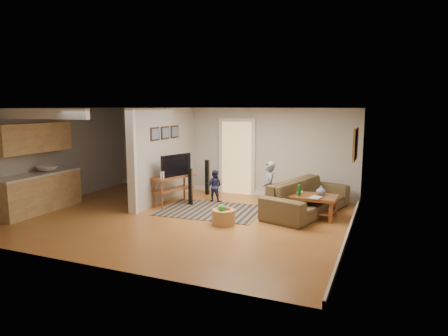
{
  "coord_description": "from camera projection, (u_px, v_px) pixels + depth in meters",
  "views": [
    {
      "loc": [
        4.36,
        -7.83,
        2.55
      ],
      "look_at": [
        0.79,
        0.77,
        1.1
      ],
      "focal_mm": 32.0,
      "sensor_mm": 36.0,
      "label": 1
    }
  ],
  "objects": [
    {
      "name": "ground",
      "position": [
        180.0,
        218.0,
        9.19
      ],
      "size": [
        7.5,
        7.5,
        0.0
      ],
      "primitive_type": "plane",
      "color": "#9A5627",
      "rests_on": "ground"
    },
    {
      "name": "room_shell",
      "position": [
        149.0,
        151.0,
        9.76
      ],
      "size": [
        7.54,
        6.02,
        2.52
      ],
      "color": "#AFABA7",
      "rests_on": "ground"
    },
    {
      "name": "area_rug",
      "position": [
        211.0,
        210.0,
        9.84
      ],
      "size": [
        2.56,
        1.93,
        0.01
      ],
      "primitive_type": "cube",
      "rotation": [
        0.0,
        0.0,
        0.06
      ],
      "color": "black",
      "rests_on": "ground"
    },
    {
      "name": "sofa",
      "position": [
        307.0,
        213.0,
        9.6
      ],
      "size": [
        1.76,
        2.87,
        0.78
      ],
      "primitive_type": "imported",
      "rotation": [
        0.0,
        0.0,
        1.28
      ],
      "color": "#4C4326",
      "rests_on": "ground"
    },
    {
      "name": "coffee_table",
      "position": [
        309.0,
        200.0,
        9.23
      ],
      "size": [
        1.33,
        0.8,
        0.78
      ],
      "rotation": [
        0.0,
        0.0,
        -0.03
      ],
      "color": "brown",
      "rests_on": "ground"
    },
    {
      "name": "tv_console",
      "position": [
        173.0,
        178.0,
        10.31
      ],
      "size": [
        0.82,
        1.3,
        1.05
      ],
      "rotation": [
        0.0,
        0.0,
        -0.32
      ],
      "color": "brown",
      "rests_on": "ground"
    },
    {
      "name": "speaker_left",
      "position": [
        190.0,
        187.0,
        10.34
      ],
      "size": [
        0.11,
        0.11,
        0.96
      ],
      "primitive_type": "cube",
      "rotation": [
        0.0,
        0.0,
        0.17
      ],
      "color": "black",
      "rests_on": "ground"
    },
    {
      "name": "speaker_right",
      "position": [
        207.0,
        177.0,
        11.56
      ],
      "size": [
        0.11,
        0.11,
        1.01
      ],
      "primitive_type": "cube",
      "rotation": [
        0.0,
        0.0,
        -0.06
      ],
      "color": "black",
      "rests_on": "ground"
    },
    {
      "name": "toy_basket",
      "position": [
        223.0,
        216.0,
        8.66
      ],
      "size": [
        0.5,
        0.5,
        0.45
      ],
      "color": "#A77348",
      "rests_on": "ground"
    },
    {
      "name": "child",
      "position": [
        268.0,
        215.0,
        9.42
      ],
      "size": [
        0.47,
        0.55,
        1.28
      ],
      "primitive_type": "imported",
      "rotation": [
        0.0,
        0.0,
        -1.15
      ],
      "color": "slate",
      "rests_on": "ground"
    },
    {
      "name": "toddler",
      "position": [
        215.0,
        201.0,
        10.77
      ],
      "size": [
        0.44,
        0.35,
        0.86
      ],
      "primitive_type": "imported",
      "rotation": [
        0.0,
        0.0,
        3.2
      ],
      "color": "#202044",
      "rests_on": "ground"
    }
  ]
}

